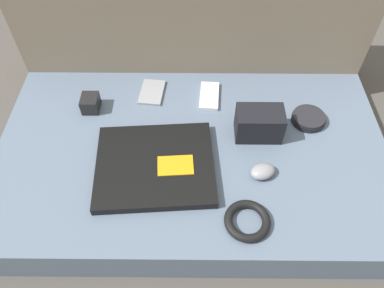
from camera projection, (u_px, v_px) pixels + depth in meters
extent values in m
plane|color=#4C4742|center=(192.00, 172.00, 1.09)|extent=(8.00, 8.00, 0.00)
cube|color=slate|center=(192.00, 161.00, 1.05)|extent=(1.05, 0.61, 0.11)
cube|color=#7F705B|center=(193.00, 24.00, 1.17)|extent=(1.05, 0.20, 0.45)
cube|color=black|center=(155.00, 165.00, 0.95)|extent=(0.32, 0.28, 0.02)
cube|color=orange|center=(176.00, 165.00, 0.94)|extent=(0.09, 0.07, 0.00)
ellipsoid|color=gray|center=(263.00, 171.00, 0.94)|extent=(0.08, 0.07, 0.03)
cylinder|color=black|center=(308.00, 119.00, 1.06)|extent=(0.09, 0.09, 0.02)
cylinder|color=#232328|center=(309.00, 116.00, 1.05)|extent=(0.09, 0.09, 0.01)
cube|color=silver|center=(209.00, 96.00, 1.12)|extent=(0.06, 0.12, 0.01)
cube|color=#99999E|center=(152.00, 92.00, 1.13)|extent=(0.08, 0.11, 0.01)
cube|color=black|center=(259.00, 124.00, 1.00)|extent=(0.13, 0.08, 0.09)
cube|color=black|center=(90.00, 103.00, 1.08)|extent=(0.05, 0.06, 0.05)
torus|color=black|center=(247.00, 221.00, 0.86)|extent=(0.11, 0.11, 0.02)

